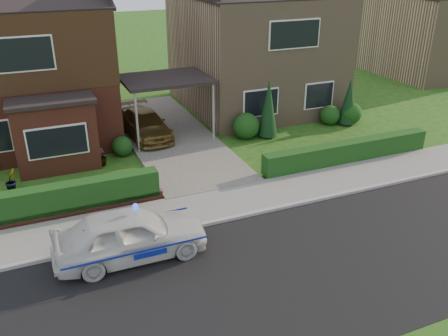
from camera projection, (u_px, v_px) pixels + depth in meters
ground at (288, 272)px, 12.70m from camera, size 120.00×120.00×0.00m
road at (288, 272)px, 12.70m from camera, size 60.00×6.00×0.02m
kerb at (240, 217)px, 15.23m from camera, size 60.00×0.16×0.12m
sidewalk at (227, 202)px, 16.11m from camera, size 60.00×2.00×0.10m
driveway at (168, 135)px, 21.87m from camera, size 3.80×12.00×0.12m
house_left at (17, 51)px, 20.68m from camera, size 7.50×9.53×7.25m
house_right at (254, 37)px, 24.91m from camera, size 7.50×8.06×7.25m
carport_link at (166, 80)px, 20.74m from camera, size 3.80×3.00×2.77m
dwarf_wall at (45, 216)px, 15.01m from camera, size 7.70×0.25×0.36m
hedge_left at (45, 219)px, 15.21m from camera, size 7.50×0.55×0.90m
hedge_right at (346, 163)px, 19.22m from camera, size 7.50×0.55×0.80m
shrub_left_mid at (83, 149)px, 18.78m from camera, size 1.32×1.32×1.32m
shrub_left_near at (122, 146)px, 19.70m from camera, size 0.84×0.84×0.84m
shrub_right_near at (246, 126)px, 21.44m from camera, size 1.20×1.20×1.20m
shrub_right_mid at (330, 115)px, 23.20m from camera, size 0.96×0.96×0.96m
shrub_right_far at (351, 113)px, 23.28m from camera, size 1.08×1.08×1.08m
conifer_a at (268, 110)px, 21.33m from camera, size 0.90×0.90×2.60m
conifer_b at (349, 103)px, 22.97m from camera, size 0.90×0.90×2.20m
neighbour_right at (429, 35)px, 32.05m from camera, size 6.50×7.00×5.20m
police_car at (130, 235)px, 13.06m from camera, size 3.88×4.24×1.60m
driveway_car at (145, 124)px, 21.38m from camera, size 1.86×4.07×1.15m
potted_plant_a at (51, 198)px, 15.60m from camera, size 0.51×0.43×0.84m
potted_plant_b at (11, 181)px, 16.74m from camera, size 0.58×0.54×0.85m
potted_plant_c at (101, 157)px, 18.79m from camera, size 0.55×0.55×0.77m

